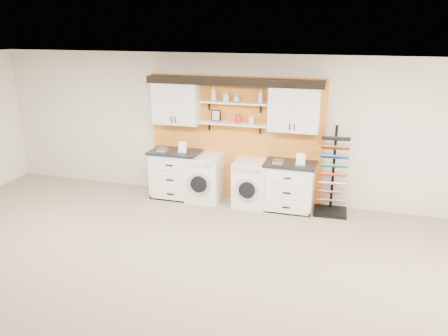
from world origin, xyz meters
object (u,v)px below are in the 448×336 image
(base_cabinet_right, at_px, (289,186))
(sample_rack, at_px, (332,186))
(base_cabinet_left, at_px, (176,174))
(washer, at_px, (205,178))
(dryer, at_px, (251,183))

(base_cabinet_right, bearing_deg, sample_rack, 2.57)
(base_cabinet_left, relative_size, washer, 1.08)
(base_cabinet_right, height_order, sample_rack, sample_rack)
(sample_rack, bearing_deg, base_cabinet_left, 178.43)
(base_cabinet_right, distance_m, sample_rack, 0.77)
(base_cabinet_left, bearing_deg, sample_rack, 0.65)
(base_cabinet_right, xyz_separation_m, sample_rack, (0.77, 0.03, 0.06))
(base_cabinet_left, relative_size, dryer, 1.12)
(dryer, bearing_deg, washer, 180.00)
(base_cabinet_right, bearing_deg, washer, -179.88)
(washer, relative_size, dryer, 1.04)
(base_cabinet_right, height_order, washer, base_cabinet_right)
(base_cabinet_left, xyz_separation_m, washer, (0.61, -0.00, -0.02))
(base_cabinet_left, height_order, sample_rack, sample_rack)
(base_cabinet_right, height_order, dryer, base_cabinet_right)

